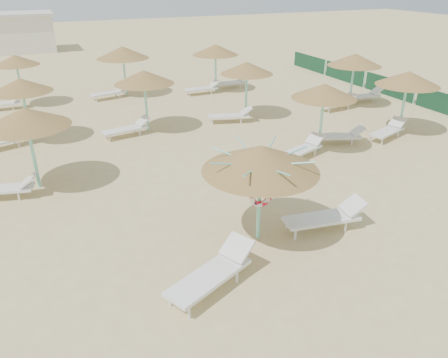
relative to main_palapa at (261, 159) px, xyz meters
name	(u,v)px	position (x,y,z in m)	size (l,w,h in m)	color
ground	(250,238)	(-0.21, 0.07, -2.29)	(120.00, 120.00, 0.00)	#CFB87E
main_palapa	(261,159)	(0.00, 0.00, 0.00)	(2.94, 2.94, 2.64)	#7DD9C9
lounger_main_a	(214,272)	(-1.85, -1.37, -1.89)	(2.40, 1.61, 0.84)	white
lounger_main_b	(327,217)	(1.92, -0.37, -1.90)	(2.31, 0.98, 0.81)	white
palapa_field	(198,71)	(2.26, 10.26, 0.01)	(20.04, 14.31, 2.72)	#7DD9C9
service_hut	(3,33)	(-6.21, 35.07, -0.65)	(8.40, 4.40, 3.25)	silver
windbreak_fence	(390,87)	(13.79, 10.02, -1.79)	(0.08, 19.84, 1.10)	#194B2D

